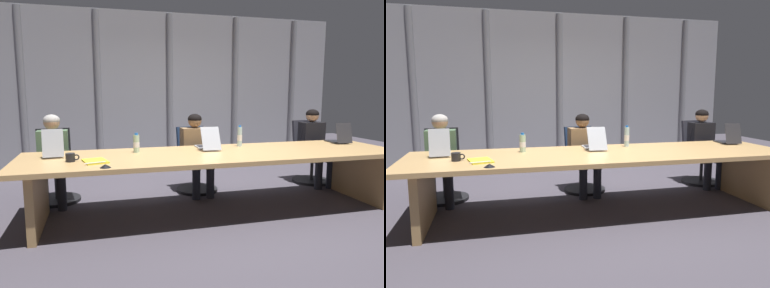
% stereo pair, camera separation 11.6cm
% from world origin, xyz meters
% --- Properties ---
extents(ground_plane, '(13.25, 13.25, 0.00)m').
position_xyz_m(ground_plane, '(0.00, 0.00, 0.00)').
color(ground_plane, '#47424C').
extents(conference_table, '(4.52, 1.23, 0.72)m').
position_xyz_m(conference_table, '(0.00, 0.00, 0.59)').
color(conference_table, tan).
rests_on(conference_table, ground_plane).
extents(curtain_backdrop, '(6.62, 0.17, 2.88)m').
position_xyz_m(curtain_backdrop, '(-0.00, 2.73, 1.44)').
color(curtain_backdrop, '#9999A0').
rests_on(curtain_backdrop, ground_plane).
extents(laptop_left_end, '(0.26, 0.45, 0.32)m').
position_xyz_m(laptop_left_end, '(-1.86, 0.28, 0.78)').
color(laptop_left_end, '#A8ADB7').
rests_on(laptop_left_end, conference_table).
extents(laptop_left_mid, '(0.25, 0.49, 0.29)m').
position_xyz_m(laptop_left_mid, '(-0.03, 0.31, 0.78)').
color(laptop_left_mid, '#A8ADB7').
rests_on(laptop_left_mid, conference_table).
extents(laptop_center, '(0.26, 0.40, 0.29)m').
position_xyz_m(laptop_center, '(1.93, 0.32, 0.78)').
color(laptop_center, '#2D2D33').
rests_on(laptop_center, conference_table).
extents(office_chair_left_end, '(0.60, 0.61, 0.95)m').
position_xyz_m(office_chair_left_end, '(-1.93, 0.98, 0.36)').
color(office_chair_left_end, black).
rests_on(office_chair_left_end, ground_plane).
extents(office_chair_left_mid, '(0.60, 0.61, 0.93)m').
position_xyz_m(office_chair_left_mid, '(0.00, 0.97, 0.35)').
color(office_chair_left_mid, navy).
rests_on(office_chair_left_mid, ground_plane).
extents(office_chair_center, '(0.60, 0.60, 0.98)m').
position_xyz_m(office_chair_center, '(1.93, 0.98, 0.37)').
color(office_chair_center, '#2D2D38').
rests_on(office_chair_center, ground_plane).
extents(person_left_end, '(0.39, 0.55, 1.15)m').
position_xyz_m(person_left_end, '(-1.93, 0.82, 0.66)').
color(person_left_end, '#4C6B4C').
rests_on(person_left_end, ground_plane).
extents(person_left_mid, '(0.41, 0.56, 1.13)m').
position_xyz_m(person_left_mid, '(-0.03, 0.81, 0.65)').
color(person_left_mid, olive).
rests_on(person_left_mid, ground_plane).
extents(person_center, '(0.37, 0.55, 1.17)m').
position_xyz_m(person_center, '(1.88, 0.81, 0.67)').
color(person_center, black).
rests_on(person_center, ground_plane).
extents(water_bottle_primary, '(0.07, 0.07, 0.23)m').
position_xyz_m(water_bottle_primary, '(-0.93, 0.27, 0.83)').
color(water_bottle_primary, '#ADD1B2').
rests_on(water_bottle_primary, conference_table).
extents(water_bottle_secondary, '(0.06, 0.06, 0.28)m').
position_xyz_m(water_bottle_secondary, '(0.44, 0.39, 0.85)').
color(water_bottle_secondary, silver).
rests_on(water_bottle_secondary, conference_table).
extents(coffee_mug_near, '(0.14, 0.10, 0.09)m').
position_xyz_m(coffee_mug_near, '(-1.65, -0.11, 0.77)').
color(coffee_mug_near, black).
rests_on(coffee_mug_near, conference_table).
extents(conference_mic_left_side, '(0.11, 0.11, 0.03)m').
position_xyz_m(conference_mic_left_side, '(-1.32, -0.51, 0.74)').
color(conference_mic_left_side, black).
rests_on(conference_mic_left_side, conference_table).
extents(spiral_notepad, '(0.28, 0.35, 0.03)m').
position_xyz_m(spiral_notepad, '(-1.41, -0.20, 0.73)').
color(spiral_notepad, yellow).
rests_on(spiral_notepad, conference_table).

